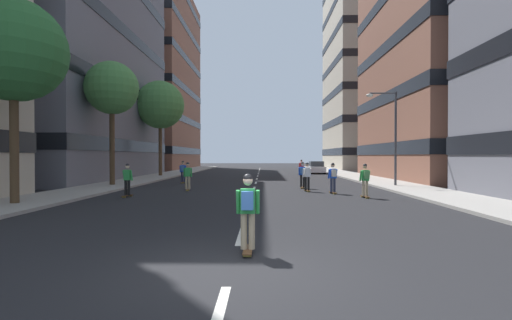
% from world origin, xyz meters
% --- Properties ---
extents(ground_plane, '(156.35, 156.35, 0.00)m').
position_xyz_m(ground_plane, '(0.00, 26.06, 0.00)').
color(ground_plane, black).
extents(sidewalk_left, '(3.64, 71.66, 0.14)m').
position_xyz_m(sidewalk_left, '(-10.18, 29.32, 0.07)').
color(sidewalk_left, '#9E9991').
rests_on(sidewalk_left, ground_plane).
extents(sidewalk_right, '(3.64, 71.66, 0.14)m').
position_xyz_m(sidewalk_right, '(10.18, 29.32, 0.07)').
color(sidewalk_right, '#9E9991').
rests_on(sidewalk_right, ground_plane).
extents(lane_markings, '(0.16, 62.20, 0.01)m').
position_xyz_m(lane_markings, '(0.00, 28.00, 0.00)').
color(lane_markings, silver).
rests_on(lane_markings, ground_plane).
extents(building_left_mid, '(13.95, 23.64, 26.04)m').
position_xyz_m(building_left_mid, '(-18.91, 28.21, 13.11)').
color(building_left_mid, slate).
rests_on(building_left_mid, ground_plane).
extents(building_left_far, '(13.95, 23.17, 30.15)m').
position_xyz_m(building_left_far, '(-18.91, 55.47, 15.17)').
color(building_left_far, brown).
rests_on(building_left_far, ground_plane).
extents(building_right_mid, '(13.95, 19.51, 33.06)m').
position_xyz_m(building_right_mid, '(18.91, 28.21, 16.62)').
color(building_right_mid, brown).
rests_on(building_right_mid, ground_plane).
extents(building_right_far, '(13.95, 18.13, 33.14)m').
position_xyz_m(building_right_far, '(18.91, 55.47, 16.66)').
color(building_right_far, '#BCB29E').
rests_on(building_right_far, ground_plane).
extents(parked_car_near, '(1.82, 4.40, 1.52)m').
position_xyz_m(parked_car_near, '(7.16, 39.03, 0.70)').
color(parked_car_near, silver).
rests_on(parked_car_near, ground_plane).
extents(street_tree_near, '(3.75, 3.75, 8.76)m').
position_xyz_m(street_tree_near, '(-10.18, 19.21, 6.97)').
color(street_tree_near, '#4C3823').
rests_on(street_tree_near, sidewalk_left).
extents(street_tree_mid, '(4.41, 4.41, 8.82)m').
position_xyz_m(street_tree_mid, '(-10.18, 8.83, 6.72)').
color(street_tree_mid, '#4C3823').
rests_on(street_tree_mid, sidewalk_left).
extents(street_tree_far, '(4.98, 4.98, 9.88)m').
position_xyz_m(street_tree_far, '(-10.18, 31.58, 7.50)').
color(street_tree_far, '#4C3823').
rests_on(street_tree_far, sidewalk_left).
extents(streetlamp_right, '(2.13, 0.30, 6.50)m').
position_xyz_m(streetlamp_right, '(9.44, 18.95, 4.14)').
color(streetlamp_right, '#3F3F44').
rests_on(streetlamp_right, sidewalk_right).
extents(skater_0, '(0.57, 0.92, 1.78)m').
position_xyz_m(skater_0, '(-6.59, 12.44, 0.98)').
color(skater_0, brown).
rests_on(skater_0, ground_plane).
extents(skater_1, '(0.56, 0.92, 1.78)m').
position_xyz_m(skater_1, '(4.62, 14.36, 1.02)').
color(skater_1, brown).
rests_on(skater_1, ground_plane).
extents(skater_2, '(0.56, 0.92, 1.78)m').
position_xyz_m(skater_2, '(3.28, 15.65, 0.98)').
color(skater_2, brown).
rests_on(skater_2, ground_plane).
extents(skater_3, '(0.55, 0.92, 1.78)m').
position_xyz_m(skater_3, '(5.89, 12.27, 1.02)').
color(skater_3, brown).
rests_on(skater_3, ground_plane).
extents(skater_4, '(0.53, 0.90, 1.78)m').
position_xyz_m(skater_4, '(0.27, 1.23, 1.02)').
color(skater_4, brown).
rests_on(skater_4, ground_plane).
extents(skater_5, '(0.53, 0.90, 1.78)m').
position_xyz_m(skater_5, '(-5.82, 22.46, 1.02)').
color(skater_5, brown).
rests_on(skater_5, ground_plane).
extents(skater_6, '(0.55, 0.92, 1.78)m').
position_xyz_m(skater_6, '(-4.13, 16.13, 0.98)').
color(skater_6, brown).
rests_on(skater_6, ground_plane).
extents(skater_7, '(0.54, 0.91, 1.78)m').
position_xyz_m(skater_7, '(4.80, 33.74, 1.02)').
color(skater_7, brown).
rests_on(skater_7, ground_plane).
extents(skater_8, '(0.56, 0.92, 1.78)m').
position_xyz_m(skater_8, '(3.24, 17.87, 1.02)').
color(skater_8, brown).
rests_on(skater_8, ground_plane).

